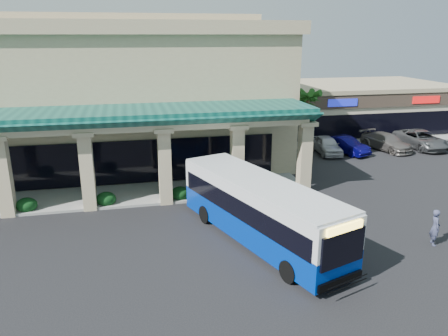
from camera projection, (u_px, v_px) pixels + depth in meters
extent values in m
plane|color=black|center=(233.00, 234.00, 22.78)|extent=(110.00, 110.00, 0.00)
imported|color=#3E4362|center=(435.00, 227.00, 21.43)|extent=(0.64, 0.78, 1.84)
imported|color=#BDBCC1|center=(327.00, 145.00, 38.08)|extent=(2.29, 4.63, 1.52)
imported|color=#060347|center=(345.00, 145.00, 38.10)|extent=(3.15, 4.72, 1.47)
imported|color=#66615C|center=(386.00, 142.00, 39.25)|extent=(3.31, 5.52, 1.50)
imported|color=#4F5153|center=(421.00, 139.00, 39.97)|extent=(2.76, 5.83, 1.61)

